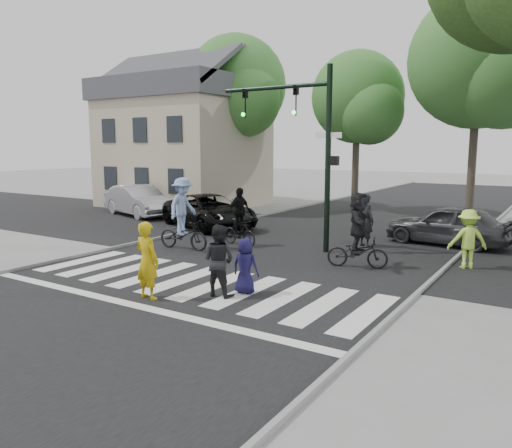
{
  "coord_description": "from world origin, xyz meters",
  "views": [
    {
      "loc": [
        7.92,
        -8.63,
        3.45
      ],
      "look_at": [
        0.5,
        3.0,
        1.3
      ],
      "focal_mm": 35.0,
      "sensor_mm": 36.0,
      "label": 1
    }
  ],
  "objects": [
    {
      "name": "bg_tree_0",
      "position": [
        -13.74,
        16.0,
        6.14
      ],
      "size": [
        5.46,
        5.2,
        8.97
      ],
      "color": "brown",
      "rests_on": "ground"
    },
    {
      "name": "bg_tree_2",
      "position": [
        -1.76,
        16.62,
        5.78
      ],
      "size": [
        5.04,
        4.8,
        8.4
      ],
      "color": "brown",
      "rests_on": "ground"
    },
    {
      "name": "bystander_dark",
      "position": [
        1.97,
        7.75,
        0.92
      ],
      "size": [
        0.8,
        0.69,
        1.84
      ],
      "primitive_type": "imported",
      "rotation": [
        0.0,
        0.0,
        2.7
      ],
      "color": "black",
      "rests_on": "ground"
    },
    {
      "name": "curb_right",
      "position": [
        5.05,
        5.0,
        0.05
      ],
      "size": [
        0.1,
        70.0,
        0.1
      ],
      "primitive_type": "cube",
      "color": "gray",
      "rests_on": "ground"
    },
    {
      "name": "house",
      "position": [
        -11.49,
        13.98,
        3.8
      ],
      "size": [
        8.4,
        8.1,
        8.82
      ],
      "color": "#B6A190",
      "rests_on": "ground"
    },
    {
      "name": "curb_left",
      "position": [
        -5.05,
        5.0,
        0.05
      ],
      "size": [
        0.1,
        70.0,
        0.1
      ],
      "primitive_type": "cube",
      "color": "gray",
      "rests_on": "ground"
    },
    {
      "name": "pedestrian_adult",
      "position": [
        1.13,
        0.39,
        0.84
      ],
      "size": [
        0.87,
        0.7,
        1.69
      ],
      "primitive_type": "imported",
      "rotation": [
        0.0,
        0.0,
        3.22
      ],
      "color": "black",
      "rests_on": "ground"
    },
    {
      "name": "road_cross",
      "position": [
        0.0,
        8.0,
        0.01
      ],
      "size": [
        70.0,
        10.0,
        0.01
      ],
      "primitive_type": "cube",
      "color": "black",
      "rests_on": "ground"
    },
    {
      "name": "pedestrian_woman",
      "position": [
        -0.08,
        -0.67,
        0.9
      ],
      "size": [
        0.68,
        0.46,
        1.79
      ],
      "primitive_type": "imported",
      "rotation": [
        0.0,
        0.0,
        3.09
      ],
      "color": "#BF9E0E",
      "rests_on": "ground"
    },
    {
      "name": "traffic_signal",
      "position": [
        0.35,
        6.2,
        3.9
      ],
      "size": [
        4.45,
        0.29,
        6.0
      ],
      "color": "black",
      "rests_on": "ground"
    },
    {
      "name": "car_suv",
      "position": [
        -5.14,
        8.11,
        0.71
      ],
      "size": [
        5.63,
        4.17,
        1.42
      ],
      "primitive_type": "imported",
      "rotation": [
        0.0,
        0.0,
        1.17
      ],
      "color": "black",
      "rests_on": "ground"
    },
    {
      "name": "cyclist_right",
      "position": [
        2.85,
        4.73,
        0.97
      ],
      "size": [
        1.82,
        1.68,
        2.18
      ],
      "color": "black",
      "rests_on": "ground"
    },
    {
      "name": "car_silver",
      "position": [
        -10.41,
        9.15,
        0.77
      ],
      "size": [
        4.95,
        2.93,
        1.54
      ],
      "primitive_type": "imported",
      "rotation": [
        0.0,
        0.0,
        1.27
      ],
      "color": "#B9B8BD",
      "rests_on": "ground"
    },
    {
      "name": "bg_tree_1",
      "position": [
        -8.7,
        15.48,
        6.65
      ],
      "size": [
        6.09,
        5.8,
        9.8
      ],
      "color": "brown",
      "rests_on": "ground"
    },
    {
      "name": "crosswalk",
      "position": [
        0.0,
        0.66,
        0.01
      ],
      "size": [
        10.0,
        3.85,
        0.01
      ],
      "color": "silver",
      "rests_on": "ground"
    },
    {
      "name": "bg_tree_3",
      "position": [
        4.31,
        15.27,
        6.94
      ],
      "size": [
        6.3,
        6.0,
        10.2
      ],
      "color": "brown",
      "rests_on": "ground"
    },
    {
      "name": "ground",
      "position": [
        0.0,
        0.0,
        0.0
      ],
      "size": [
        120.0,
        120.0,
        0.0
      ],
      "primitive_type": "plane",
      "color": "gray",
      "rests_on": "ground"
    },
    {
      "name": "cyclist_left",
      "position": [
        -3.06,
        4.02,
        1.05
      ],
      "size": [
        1.95,
        1.29,
        2.43
      ],
      "color": "black",
      "rests_on": "ground"
    },
    {
      "name": "cyclist_mid",
      "position": [
        -1.82,
        5.55,
        0.84
      ],
      "size": [
        1.62,
        1.01,
        2.04
      ],
      "color": "black",
      "rests_on": "ground"
    },
    {
      "name": "pedestrian_child",
      "position": [
        1.55,
        0.88,
        0.66
      ],
      "size": [
        0.7,
        0.5,
        1.33
      ],
      "primitive_type": "imported",
      "rotation": [
        0.0,
        0.0,
        3.27
      ],
      "color": "#16123E",
      "rests_on": "ground"
    },
    {
      "name": "road_stem",
      "position": [
        0.0,
        5.0,
        0.01
      ],
      "size": [
        10.0,
        70.0,
        0.01
      ],
      "primitive_type": "cube",
      "color": "black",
      "rests_on": "ground"
    },
    {
      "name": "bystander_hivis",
      "position": [
        5.51,
        6.34,
        0.85
      ],
      "size": [
        1.26,
        1.09,
        1.7
      ],
      "primitive_type": "imported",
      "rotation": [
        0.0,
        0.0,
        3.67
      ],
      "color": "#C1F94A",
      "rests_on": "ground"
    },
    {
      "name": "car_grey",
      "position": [
        4.3,
        9.63,
        0.72
      ],
      "size": [
        4.38,
        2.17,
        1.43
      ],
      "primitive_type": "imported",
      "rotation": [
        0.0,
        0.0,
        -1.69
      ],
      "color": "#323336",
      "rests_on": "ground"
    }
  ]
}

